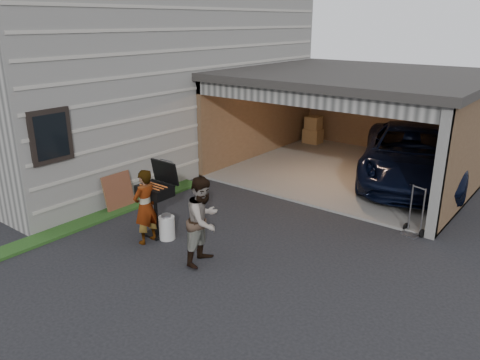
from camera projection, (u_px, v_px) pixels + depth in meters
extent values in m
plane|color=black|center=(171.00, 246.00, 9.19)|extent=(80.00, 80.00, 0.00)
cube|color=#474744|center=(126.00, 69.00, 14.78)|extent=(7.00, 11.00, 5.50)
cube|color=#193814|center=(60.00, 232.00, 9.75)|extent=(0.50, 8.00, 0.06)
cube|color=#605E59|center=(351.00, 172.00, 13.58)|extent=(6.50, 6.00, 0.06)
cube|color=#4C3623|center=(394.00, 112.00, 15.33)|extent=(6.50, 0.15, 2.70)
cube|color=#4C3623|center=(477.00, 145.00, 11.30)|extent=(0.15, 6.00, 2.70)
cube|color=#4C3623|center=(263.00, 114.00, 15.01)|extent=(0.15, 6.00, 2.70)
cube|color=#2D2B28|center=(359.00, 75.00, 12.68)|extent=(6.80, 6.30, 0.20)
cube|color=#474744|center=(303.00, 99.00, 10.60)|extent=(6.50, 0.16, 0.36)
cube|color=beige|center=(329.00, 89.00, 11.48)|extent=(6.00, 2.40, 0.06)
cube|color=#474744|center=(439.00, 175.00, 9.12)|extent=(0.20, 0.18, 2.70)
cube|color=brown|center=(313.00, 136.00, 16.62)|extent=(0.60, 0.50, 0.50)
cube|color=brown|center=(313.00, 123.00, 16.46)|extent=(0.50, 0.45, 0.45)
cube|color=brown|center=(462.00, 160.00, 13.60)|extent=(0.55, 0.50, 0.60)
cube|color=#54271C|center=(478.00, 129.00, 13.67)|extent=(0.24, 0.43, 2.20)
imported|color=black|center=(410.00, 157.00, 12.54)|extent=(4.08, 5.86, 1.49)
imported|color=#9EB4C6|center=(145.00, 207.00, 9.13)|extent=(0.37, 0.56, 1.52)
imported|color=#47281C|center=(204.00, 221.00, 8.35)|extent=(0.74, 0.89, 1.64)
cube|color=black|center=(157.00, 233.00, 9.68)|extent=(0.44, 0.44, 0.05)
cylinder|color=black|center=(156.00, 214.00, 9.54)|extent=(0.07, 0.07, 0.87)
cube|color=black|center=(155.00, 191.00, 9.38)|extent=(0.69, 0.48, 0.21)
cube|color=#59595B|center=(154.00, 187.00, 9.35)|extent=(0.62, 0.42, 0.02)
cube|color=black|center=(165.00, 172.00, 9.50)|extent=(0.69, 0.12, 0.48)
cylinder|color=silver|center=(167.00, 228.00, 9.43)|extent=(0.37, 0.37, 0.48)
cube|color=#54271C|center=(118.00, 192.00, 10.88)|extent=(0.22, 0.77, 0.85)
cube|color=gray|center=(410.00, 234.00, 9.65)|extent=(0.39, 0.31, 0.04)
cylinder|color=black|center=(406.00, 227.00, 9.84)|extent=(0.09, 0.18, 0.17)
cylinder|color=black|center=(422.00, 233.00, 9.54)|extent=(0.09, 0.18, 0.17)
cylinder|color=gray|center=(411.00, 208.00, 9.66)|extent=(0.03, 0.03, 1.02)
cylinder|color=gray|center=(423.00, 213.00, 9.43)|extent=(0.03, 0.03, 1.02)
cylinder|color=gray|center=(420.00, 188.00, 9.39)|extent=(0.29, 0.12, 0.03)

